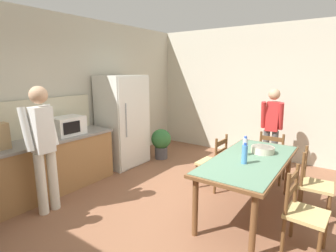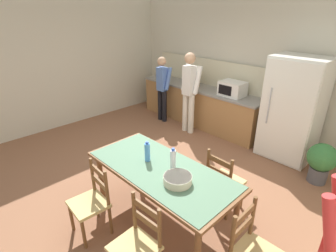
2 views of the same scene
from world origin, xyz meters
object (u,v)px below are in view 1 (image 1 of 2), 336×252
Objects in this scene: chair_side_near_right at (313,184)px; person_by_table at (272,125)px; chair_head_end at (272,157)px; refrigerator at (123,121)px; bottle_off_centre at (245,146)px; serving_bowl at (263,149)px; dining_table at (250,164)px; chair_side_near_left at (303,212)px; person_at_counter at (43,144)px; microwave at (67,126)px; chair_side_far_right at (213,163)px; potted_plant at (161,142)px; bottle_near_centre at (245,154)px.

person_by_table is at bearing 30.71° from chair_side_near_right.
refrigerator is at bearing 16.34° from chair_head_end.
chair_head_end is (0.82, 0.74, 0.00)m from chair_side_near_right.
refrigerator is 2.68m from bottle_off_centre.
chair_side_near_right is at bearing -81.22° from serving_bowl.
bottle_off_centre is at bearing 84.14° from chair_head_end.
dining_table is 2.16× the size of chair_side_near_left.
person_at_counter is at bearing 124.78° from dining_table.
bottle_off_centre reaches higher than chair_head_end.
dining_table is 2.16× the size of chair_side_near_right.
refrigerator is 1.27m from microwave.
chair_side_far_right reaches higher than potted_plant.
chair_head_end is at bearing 0.55° from dining_table.
chair_side_near_left is (-0.53, -0.85, -0.47)m from bottle_off_centre.
chair_head_end reaches higher than dining_table.
chair_side_near_left is 1.36× the size of potted_plant.
microwave reaches higher than bottle_near_centre.
dining_table is 2.16× the size of chair_side_far_right.
chair_head_end is at bearing 38.79° from chair_side_near_right.
person_by_table reaches higher than microwave.
microwave is 0.25× the size of dining_table.
person_by_table is at bearing 160.49° from chair_side_far_right.
person_at_counter reaches higher than person_by_table.
refrigerator is 2.10m from chair_side_far_right.
refrigerator is at bearing 81.70° from dining_table.
person_by_table is (2.68, -2.60, -0.14)m from microwave.
dining_table is 2.95× the size of potted_plant.
chair_side_near_right is at bearing 4.09° from chair_side_near_left.
chair_side_far_right is 1.71m from chair_side_near_left.
bottle_near_centre is at bearing -161.61° from bottle_off_centre.
serving_bowl is (0.59, -0.06, -0.07)m from bottle_near_centre.
potted_plant is at bearing -30.43° from refrigerator.
microwave is at bearing -56.05° from chair_side_far_right.
refrigerator is 6.83× the size of bottle_off_centre.
chair_side_near_left is at bearing -116.90° from potted_plant.
refrigerator is at bearing 76.84° from bottle_near_centre.
serving_bowl is 0.90m from chair_side_far_right.
bottle_off_centre is 0.30× the size of chair_side_near_left.
microwave is 2.14m from potted_plant.
refrigerator is at bearing 80.15° from chair_side_near_left.
dining_table is 0.25m from bottle_off_centre.
chair_side_near_right reaches higher than dining_table.
person_by_table reaches higher than potted_plant.
chair_head_end reaches higher than serving_bowl.
bottle_off_centre is at bearing 63.73° from chair_side_far_right.
refrigerator is 1.06× the size of person_at_counter.
chair_side_near_right reaches higher than potted_plant.
dining_table is at bearing 61.52° from chair_side_far_right.
chair_side_near_right is (1.30, -3.52, -0.60)m from microwave.
person_by_table is (2.07, 0.20, -0.01)m from bottle_near_centre.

